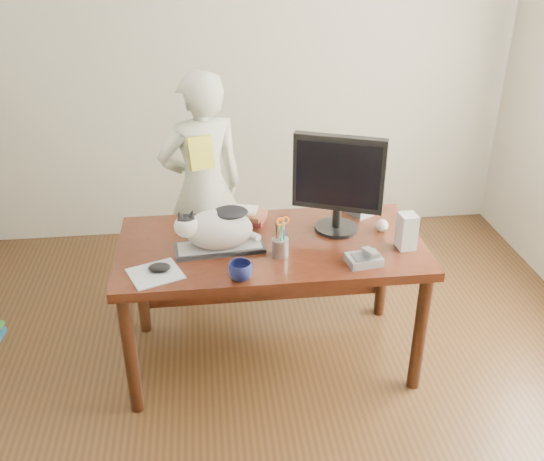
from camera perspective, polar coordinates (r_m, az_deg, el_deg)
The scene contains 16 objects.
room at distance 2.38m, azimuth 1.56°, elevation 4.54°, with size 4.50×4.50×4.50m.
desk at distance 3.32m, azimuth -0.26°, elevation -2.76°, with size 1.60×0.80×0.75m.
keyboard at distance 3.12m, azimuth -4.95°, elevation -1.61°, with size 0.47×0.21×0.03m.
cat at distance 3.07m, azimuth -5.29°, elevation 0.25°, with size 0.44×0.26×0.25m.
monitor at distance 3.19m, azimuth 6.27°, elevation 4.82°, with size 0.47×0.31×0.54m.
pen_cup at distance 3.04m, azimuth 0.80°, elevation -1.38°, with size 0.11×0.11×0.22m.
mousepad at distance 2.97m, azimuth -10.92°, elevation -4.01°, with size 0.30×0.29×0.01m.
mouse at distance 2.97m, azimuth -10.55°, elevation -3.44°, with size 0.13×0.10×0.04m.
coffee_mug at distance 2.86m, azimuth -3.00°, elevation -3.84°, with size 0.11×0.11×0.09m, color #0D1135.
phone at distance 3.03m, azimuth 8.71°, elevation -2.63°, with size 0.18×0.16×0.08m.
speaker at distance 3.17m, azimuth 12.58°, elevation -0.07°, with size 0.09×0.10×0.19m.
baseball at distance 3.34m, azimuth 10.30°, elevation 0.46°, with size 0.07×0.07×0.07m.
book_stack at distance 3.40m, azimuth -2.33°, elevation 1.41°, with size 0.24×0.21×0.08m.
calculator at distance 3.54m, azimuth 8.15°, elevation 2.10°, with size 0.20×0.22×0.05m.
person at distance 3.85m, azimuth -6.52°, elevation 3.95°, with size 0.55×0.36×1.50m, color white.
held_book at distance 3.58m, azimuth -6.73°, elevation 7.27°, with size 0.16×0.12×0.20m.
Camera 1 is at (-0.32, -2.17, 2.29)m, focal length 40.00 mm.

